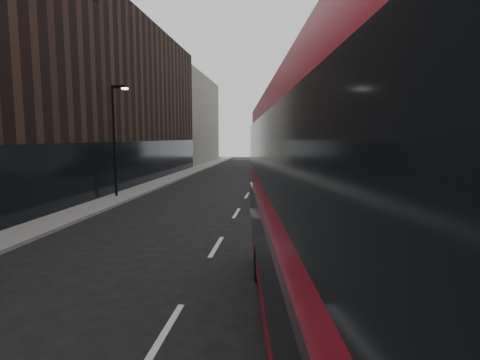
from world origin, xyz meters
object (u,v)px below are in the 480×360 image
(red_bus, at_px, (346,212))
(grey_bus, at_px, (276,153))
(car_c, at_px, (267,170))
(street_lamp, at_px, (115,133))
(car_a, at_px, (273,195))
(car_b, at_px, (272,183))

(red_bus, xyz_separation_m, grey_bus, (-1.71, 40.38, -0.67))
(car_c, bearing_deg, street_lamp, -120.65)
(red_bus, bearing_deg, car_a, 89.27)
(red_bus, bearing_deg, car_c, 88.00)
(red_bus, distance_m, car_c, 30.20)
(street_lamp, relative_size, car_c, 1.43)
(street_lamp, relative_size, car_a, 1.80)
(car_a, xyz_separation_m, car_c, (-0.95, 15.45, 0.05))
(car_a, bearing_deg, car_c, 93.71)
(car_b, height_order, car_c, car_b)
(car_b, bearing_deg, car_c, 97.92)
(grey_bus, height_order, car_b, grey_bus)
(grey_bus, relative_size, car_a, 2.99)
(car_b, bearing_deg, red_bus, -81.52)
(car_a, bearing_deg, car_b, 91.97)
(street_lamp, distance_m, car_a, 10.83)
(car_a, distance_m, car_b, 5.04)
(street_lamp, relative_size, grey_bus, 0.60)
(red_bus, bearing_deg, car_b, 88.19)
(car_c, bearing_deg, car_b, -82.21)
(street_lamp, distance_m, car_b, 10.89)
(grey_bus, bearing_deg, red_bus, -91.91)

